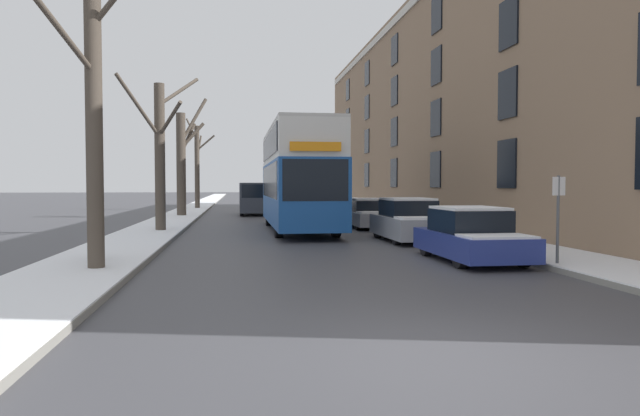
{
  "coord_description": "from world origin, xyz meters",
  "views": [
    {
      "loc": [
        -2.49,
        -6.56,
        2.01
      ],
      "look_at": [
        0.36,
        12.87,
        1.22
      ],
      "focal_mm": 32.0,
      "sensor_mm": 36.0,
      "label": 1
    }
  ],
  "objects": [
    {
      "name": "sidewalk_right",
      "position": [
        6.01,
        53.0,
        0.08
      ],
      "size": [
        2.55,
        130.0,
        0.16
      ],
      "color": "gray",
      "rests_on": "ground"
    },
    {
      "name": "terrace_facade_right",
      "position": [
        11.78,
        24.25,
        6.34
      ],
      "size": [
        9.1,
        51.13,
        12.66
      ],
      "color": "#8C7056",
      "rests_on": "ground"
    },
    {
      "name": "double_decker_bus",
      "position": [
        0.21,
        18.56,
        2.55
      ],
      "size": [
        2.59,
        11.41,
        4.5
      ],
      "color": "#194C99",
      "rests_on": "ground"
    },
    {
      "name": "parked_car_3",
      "position": [
        3.65,
        25.33,
        0.61
      ],
      "size": [
        1.7,
        3.99,
        1.3
      ],
      "color": "navy",
      "rests_on": "ground"
    },
    {
      "name": "ground_plane",
      "position": [
        0.0,
        0.0,
        0.0
      ],
      "size": [
        320.0,
        320.0,
        0.0
      ],
      "primitive_type": "plane",
      "color": "#424247"
    },
    {
      "name": "bare_tree_left_1",
      "position": [
        -5.6,
        17.7,
        3.4
      ],
      "size": [
        2.98,
        3.51,
        6.78
      ],
      "color": "#4C4238",
      "rests_on": "ground"
    },
    {
      "name": "sidewalk_left",
      "position": [
        -6.01,
        53.0,
        0.08
      ],
      "size": [
        2.55,
        130.0,
        0.16
      ],
      "color": "gray",
      "rests_on": "ground"
    },
    {
      "name": "parked_car_2",
      "position": [
        3.65,
        19.74,
        0.64
      ],
      "size": [
        1.74,
        4.52,
        1.39
      ],
      "color": "#9EA3AD",
      "rests_on": "ground"
    },
    {
      "name": "bare_tree_left_3",
      "position": [
        -5.66,
        41.07,
        3.66
      ],
      "size": [
        2.42,
        1.31,
        7.53
      ],
      "color": "#4C4238",
      "rests_on": "ground"
    },
    {
      "name": "street_sign_post",
      "position": [
        5.04,
        5.93,
        1.3
      ],
      "size": [
        0.32,
        0.07,
        2.24
      ],
      "color": "#4C4F54",
      "rests_on": "ground"
    },
    {
      "name": "parked_car_4",
      "position": [
        3.65,
        31.02,
        0.66
      ],
      "size": [
        1.77,
        4.55,
        1.44
      ],
      "color": "silver",
      "rests_on": "ground"
    },
    {
      "name": "pedestrian_left_sidewalk",
      "position": [
        -5.95,
        8.19,
        0.93
      ],
      "size": [
        0.37,
        0.37,
        1.7
      ],
      "rotation": [
        0.0,
        0.0,
        0.75
      ],
      "color": "#4C4742",
      "rests_on": "ground"
    },
    {
      "name": "oncoming_van",
      "position": [
        -1.33,
        32.43,
        1.18
      ],
      "size": [
        1.92,
        5.6,
        2.17
      ],
      "color": "#333842",
      "rests_on": "ground"
    },
    {
      "name": "bare_tree_left_2",
      "position": [
        -5.79,
        29.64,
        3.52
      ],
      "size": [
        1.89,
        1.41,
        7.54
      ],
      "color": "#4C4238",
      "rests_on": "ground"
    },
    {
      "name": "parked_car_1",
      "position": [
        3.65,
        13.24,
        0.71
      ],
      "size": [
        1.88,
        4.33,
        1.55
      ],
      "color": "#9EA3AD",
      "rests_on": "ground"
    },
    {
      "name": "parked_car_0",
      "position": [
        3.65,
        7.74,
        0.66
      ],
      "size": [
        1.85,
        4.15,
        1.44
      ],
      "color": "navy",
      "rests_on": "ground"
    },
    {
      "name": "bare_tree_left_0",
      "position": [
        -5.61,
        6.68,
        3.93
      ],
      "size": [
        3.26,
        2.63,
        7.7
      ],
      "color": "#4C4238",
      "rests_on": "ground"
    }
  ]
}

